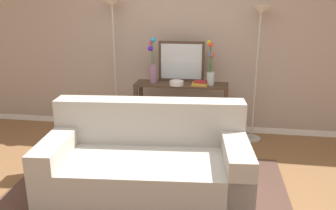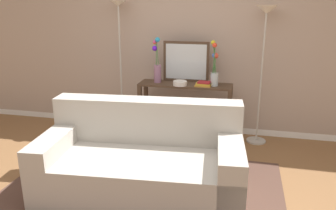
{
  "view_description": "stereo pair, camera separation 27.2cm",
  "coord_description": "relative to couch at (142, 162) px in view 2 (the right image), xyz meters",
  "views": [
    {
      "loc": [
        0.59,
        -2.73,
        1.84
      ],
      "look_at": [
        0.02,
        0.93,
        0.71
      ],
      "focal_mm": 35.9,
      "sensor_mm": 36.0,
      "label": 1
    },
    {
      "loc": [
        0.86,
        -2.68,
        1.84
      ],
      "look_at": [
        0.02,
        0.93,
        0.71
      ],
      "focal_mm": 35.9,
      "sensor_mm": 36.0,
      "label": 2
    }
  ],
  "objects": [
    {
      "name": "ground_plane",
      "position": [
        0.09,
        -0.24,
        -0.32
      ],
      "size": [
        16.0,
        16.0,
        0.02
      ],
      "primitive_type": "cube",
      "color": "brown"
    },
    {
      "name": "back_wall",
      "position": [
        0.09,
        1.86,
        1.16
      ],
      "size": [
        12.0,
        0.15,
        2.95
      ],
      "color": "white",
      "rests_on": "ground"
    },
    {
      "name": "area_rug",
      "position": [
        0.01,
        -0.16,
        -0.3
      ],
      "size": [
        2.8,
        2.1,
        0.01
      ],
      "color": "#51382D",
      "rests_on": "ground"
    },
    {
      "name": "couch",
      "position": [
        0.0,
        0.0,
        0.0
      ],
      "size": [
        2.05,
        1.15,
        0.88
      ],
      "color": "#ADA89E",
      "rests_on": "ground"
    },
    {
      "name": "console_table",
      "position": [
        0.17,
        1.43,
        0.24
      ],
      "size": [
        1.26,
        0.35,
        0.79
      ],
      "color": "#473323",
      "rests_on": "ground"
    },
    {
      "name": "floor_lamp_left",
      "position": [
        -0.79,
        1.54,
        1.18
      ],
      "size": [
        0.28,
        0.28,
        1.9
      ],
      "color": "#B7B2A8",
      "rests_on": "ground"
    },
    {
      "name": "floor_lamp_right",
      "position": [
        1.16,
        1.54,
        1.12
      ],
      "size": [
        0.28,
        0.28,
        1.81
      ],
      "color": "#B7B2A8",
      "rests_on": "ground"
    },
    {
      "name": "wall_mirror",
      "position": [
        0.15,
        1.58,
        0.76
      ],
      "size": [
        0.63,
        0.02,
        0.55
      ],
      "color": "#473323",
      "rests_on": "console_table"
    },
    {
      "name": "vase_tall_flowers",
      "position": [
        -0.22,
        1.43,
        0.71
      ],
      "size": [
        0.12,
        0.11,
        0.62
      ],
      "color": "gray",
      "rests_on": "console_table"
    },
    {
      "name": "vase_short_flowers",
      "position": [
        0.56,
        1.41,
        0.72
      ],
      "size": [
        0.11,
        0.13,
        0.59
      ],
      "color": "silver",
      "rests_on": "console_table"
    },
    {
      "name": "fruit_bowl",
      "position": [
        0.12,
        1.33,
        0.52
      ],
      "size": [
        0.19,
        0.19,
        0.06
      ],
      "color": "silver",
      "rests_on": "console_table"
    },
    {
      "name": "book_stack",
      "position": [
        0.43,
        1.35,
        0.51
      ],
      "size": [
        0.21,
        0.16,
        0.06
      ],
      "color": "#B77F33",
      "rests_on": "console_table"
    },
    {
      "name": "book_row_under_console",
      "position": [
        -0.21,
        1.43,
        -0.25
      ],
      "size": [
        0.26,
        0.18,
        0.13
      ],
      "color": "#1E7075",
      "rests_on": "ground"
    }
  ]
}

